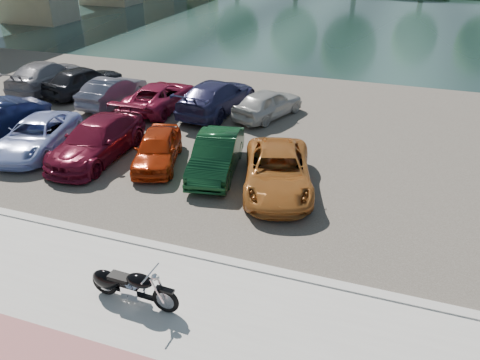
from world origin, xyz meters
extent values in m
plane|color=#595447|center=(0.00, 0.00, 0.00)|extent=(200.00, 200.00, 0.00)
cube|color=#BCB8B1|center=(0.00, -1.00, 0.05)|extent=(60.00, 6.00, 0.10)
cube|color=#BCB8B1|center=(0.00, 2.00, 0.07)|extent=(60.00, 0.30, 0.14)
cube|color=#464138|center=(0.00, 11.00, 0.02)|extent=(60.00, 18.00, 0.04)
cube|color=#182C2A|center=(0.00, 40.00, 0.00)|extent=(120.00, 40.00, 0.00)
torus|color=black|center=(0.43, -0.18, 0.44)|extent=(0.68, 0.14, 0.68)
torus|color=black|center=(-1.22, -0.12, 0.44)|extent=(0.68, 0.14, 0.68)
cylinder|color=#B2B2B7|center=(0.43, -0.18, 0.44)|extent=(0.46, 0.08, 0.46)
cylinder|color=#B2B2B7|center=(-1.22, -0.12, 0.44)|extent=(0.46, 0.08, 0.46)
cylinder|color=silver|center=(0.28, -0.28, 0.74)|extent=(0.33, 0.06, 0.63)
cylinder|color=silver|center=(0.29, -0.08, 0.74)|extent=(0.33, 0.06, 0.63)
cylinder|color=silver|center=(0.10, -0.17, 1.13)|extent=(0.06, 0.75, 0.04)
sphere|color=silver|center=(0.20, -0.17, 1.05)|extent=(0.17, 0.17, 0.16)
sphere|color=silver|center=(0.27, -0.18, 1.05)|extent=(0.11, 0.11, 0.11)
cube|color=black|center=(0.43, -0.18, 0.75)|extent=(0.45, 0.16, 0.06)
cube|color=black|center=(-0.40, -0.15, 0.38)|extent=(1.20, 0.14, 0.08)
cube|color=silver|center=(-0.45, -0.15, 0.45)|extent=(0.46, 0.34, 0.34)
cylinder|color=silver|center=(-0.35, -0.15, 0.65)|extent=(0.25, 0.19, 0.27)
cylinder|color=silver|center=(-0.55, -0.15, 0.65)|extent=(0.25, 0.19, 0.27)
ellipsoid|color=black|center=(-0.22, -0.16, 0.82)|extent=(0.69, 0.38, 0.32)
cube|color=black|center=(-0.75, -0.14, 0.76)|extent=(0.56, 0.30, 0.10)
ellipsoid|color=black|center=(-1.17, -0.12, 0.56)|extent=(0.74, 0.36, 0.50)
cube|color=black|center=(-1.22, -0.12, 0.49)|extent=(0.41, 0.19, 0.30)
cylinder|color=silver|center=(-0.74, 0.02, 0.32)|extent=(1.10, 0.13, 0.09)
cylinder|color=silver|center=(-0.74, 0.02, 0.40)|extent=(1.10, 0.13, 0.09)
cylinder|color=#B2B2B7|center=(-0.55, -0.33, 0.23)|extent=(0.03, 0.14, 0.22)
imported|color=#A0B1E9|center=(-8.49, 6.24, 0.67)|extent=(3.03, 4.91, 1.27)
imported|color=maroon|center=(-5.86, 6.49, 0.76)|extent=(2.08, 4.99, 1.44)
imported|color=#AF2C0B|center=(-3.41, 6.73, 0.67)|extent=(2.52, 3.97, 1.26)
imported|color=#0F381B|center=(-1.09, 6.83, 0.72)|extent=(2.15, 4.32, 1.36)
imported|color=#BA6D2B|center=(1.33, 6.34, 0.70)|extent=(3.42, 5.19, 1.33)
imported|color=gray|center=(-13.50, 12.99, 0.80)|extent=(2.67, 5.43, 1.52)
imported|color=black|center=(-10.99, 12.91, 0.79)|extent=(2.87, 4.73, 1.51)
imported|color=slate|center=(-8.66, 12.00, 0.72)|extent=(1.70, 4.23, 1.36)
imported|color=maroon|center=(-6.11, 12.22, 0.68)|extent=(2.28, 4.69, 1.29)
imported|color=navy|center=(-3.36, 12.69, 0.80)|extent=(2.82, 5.47, 1.52)
imported|color=#B7B6B2|center=(-0.86, 12.79, 0.71)|extent=(2.91, 4.23, 1.34)
camera|label=1|loc=(4.65, -7.25, 7.97)|focal=35.00mm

